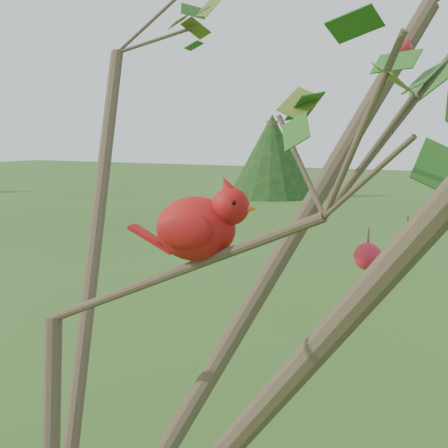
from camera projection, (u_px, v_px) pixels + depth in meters
name	position (u px, v px, depth m)	size (l,w,h in m)	color
crabapple_tree	(32.00, 247.00, 1.22)	(2.35, 2.05, 2.95)	#3A2C1F
cardinal	(200.00, 225.00, 1.16)	(0.23, 0.13, 0.16)	#B2160F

